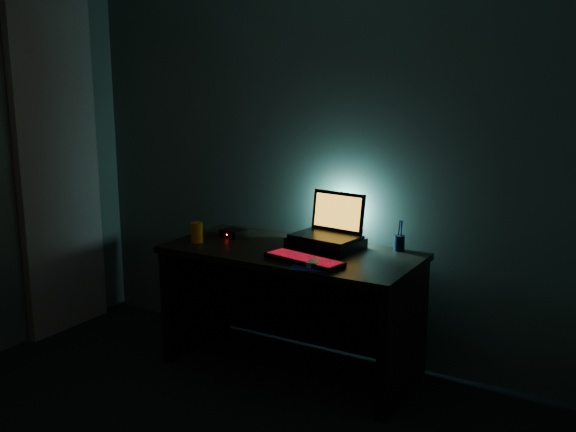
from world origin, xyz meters
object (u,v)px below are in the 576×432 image
object	(u,v)px
mouse	(313,263)
router	(233,233)
laptop	(331,226)
juice_glass	(197,232)
pen_cup	(399,243)
keyboard	(304,260)

from	to	relation	value
mouse	router	world-z (taller)	router
laptop	juice_glass	xyz separation A→B (m)	(-0.75, -0.33, -0.06)
laptop	pen_cup	size ratio (longest dim) A/B	4.54
laptop	pen_cup	xyz separation A→B (m)	(0.39, 0.11, -0.07)
keyboard	pen_cup	xyz separation A→B (m)	(0.36, 0.49, 0.03)
keyboard	mouse	xyz separation A→B (m)	(0.08, -0.05, 0.00)
keyboard	router	size ratio (longest dim) A/B	3.07
pen_cup	juice_glass	bearing A→B (deg)	-159.01
pen_cup	mouse	bearing A→B (deg)	-117.18
juice_glass	router	xyz separation A→B (m)	(0.11, 0.23, -0.04)
juice_glass	router	distance (m)	0.26
juice_glass	router	world-z (taller)	juice_glass
pen_cup	keyboard	bearing A→B (deg)	-126.28
pen_cup	router	world-z (taller)	pen_cup
mouse	pen_cup	size ratio (longest dim) A/B	1.04
mouse	router	distance (m)	0.82
laptop	pen_cup	world-z (taller)	laptop
laptop	juice_glass	bearing A→B (deg)	-149.11
mouse	pen_cup	world-z (taller)	pen_cup
juice_glass	router	size ratio (longest dim) A/B	0.78
mouse	juice_glass	distance (m)	0.87
laptop	mouse	bearing A→B (deg)	-68.01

